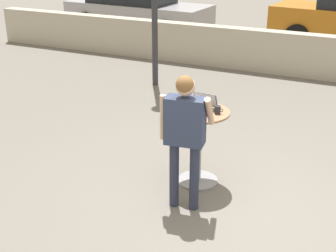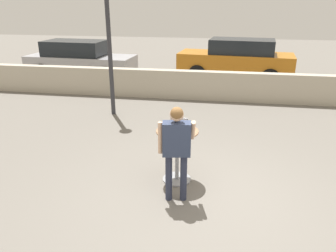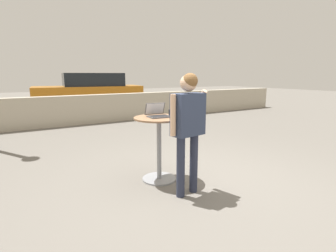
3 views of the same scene
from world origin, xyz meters
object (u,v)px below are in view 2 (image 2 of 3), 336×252
coffee_mug (190,128)px  cafe_table (177,149)px  standing_person (176,143)px  parked_car_near_street (237,59)px  laptop (178,127)px  street_lamp (108,17)px  parked_car_further_down (79,58)px

coffee_mug → cafe_table: bearing=-175.6°
standing_person → parked_car_near_street: (1.17, 9.04, -0.17)m
cafe_table → standing_person: standing_person is taller
laptop → parked_car_near_street: 8.46m
coffee_mug → parked_car_near_street: size_ratio=0.02×
street_lamp → standing_person: bearing=-59.0°
coffee_mug → standing_person: size_ratio=0.07×
cafe_table → street_lamp: 4.62m
laptop → parked_car_near_street: parked_car_near_street is taller
standing_person → parked_car_further_down: 10.27m
standing_person → laptop: bearing=95.9°
cafe_table → parked_car_further_down: (-5.38, 8.06, 0.15)m
coffee_mug → street_lamp: 4.57m
standing_person → parked_car_further_down: (-5.46, 8.69, -0.26)m
parked_car_further_down → coffee_mug: bearing=-55.1°
laptop → coffee_mug: size_ratio=3.14×
cafe_table → coffee_mug: size_ratio=8.87×
laptop → parked_car_further_down: bearing=123.9°
cafe_table → street_lamp: (-2.35, 3.41, 2.05)m
laptop → parked_car_further_down: (-5.39, 8.02, -0.25)m
parked_car_near_street → parked_car_further_down: size_ratio=1.01×
cafe_table → laptop: (0.01, 0.05, 0.40)m
cafe_table → laptop: bearing=83.7°
coffee_mug → standing_person: bearing=-102.9°
laptop → parked_car_near_street: size_ratio=0.07×
parked_car_further_down → cafe_table: bearing=-56.3°
standing_person → street_lamp: size_ratio=0.39×
standing_person → street_lamp: street_lamp is taller
coffee_mug → street_lamp: size_ratio=0.03×
street_lamp → laptop: bearing=-55.0°
cafe_table → standing_person: 0.75m
street_lamp → cafe_table: bearing=-55.5°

